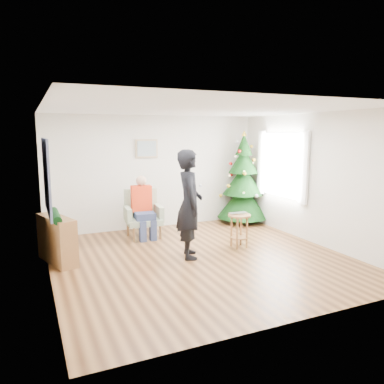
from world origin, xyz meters
name	(u,v)px	position (x,y,z in m)	size (l,w,h in m)	color
floor	(201,258)	(0.00, 0.00, 0.00)	(5.00, 5.00, 0.00)	brown
ceiling	(201,109)	(0.00, 0.00, 2.60)	(5.00, 5.00, 0.00)	white
wall_back	(155,172)	(0.00, 2.50, 1.30)	(5.00, 5.00, 0.00)	silver
wall_front	(296,215)	(0.00, -2.50, 1.30)	(5.00, 5.00, 0.00)	silver
wall_left	(46,196)	(-2.50, 0.00, 1.30)	(5.00, 5.00, 0.00)	silver
wall_right	(314,179)	(2.50, 0.00, 1.30)	(5.00, 5.00, 0.00)	silver
window_panel	(282,165)	(2.47, 1.00, 1.50)	(0.04, 1.30, 1.40)	white
curtains	(281,165)	(2.44, 1.00, 1.50)	(0.05, 1.75, 1.50)	white
christmas_tree	(243,181)	(2.15, 2.09, 1.02)	(1.25, 1.25, 2.27)	#3F2816
stool	(239,231)	(0.96, 0.29, 0.33)	(0.44, 0.44, 0.65)	brown
laptop	(239,214)	(0.96, 0.29, 0.67)	(0.36, 0.23, 0.03)	silver
armchair	(143,220)	(-0.52, 1.77, 0.37)	(0.81, 0.75, 1.00)	#95A585
seated_person	(143,206)	(-0.53, 1.71, 0.67)	(0.44, 0.63, 1.31)	navy
standing_man	(189,204)	(-0.14, 0.17, 0.96)	(0.70, 0.46, 1.92)	black
game_controller	(201,186)	(0.06, 0.14, 1.28)	(0.04, 0.13, 0.04)	white
console	(57,240)	(-2.33, 0.82, 0.40)	(0.30, 1.00, 0.80)	brown
garland	(56,216)	(-2.33, 0.82, 0.82)	(0.14, 0.14, 0.90)	black
tapestry	(46,176)	(-2.46, 0.30, 1.55)	(0.03, 1.50, 1.15)	black
framed_picture	(147,149)	(-0.20, 2.46, 1.85)	(0.52, 0.05, 0.42)	tan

